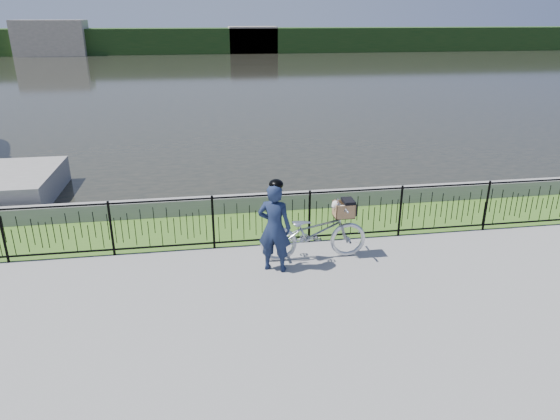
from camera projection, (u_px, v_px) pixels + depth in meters
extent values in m
plane|color=gray|center=(273.00, 282.00, 9.01)|extent=(120.00, 120.00, 0.00)
cube|color=#3F6720|center=(257.00, 226.00, 11.40)|extent=(60.00, 2.00, 0.01)
plane|color=black|center=(212.00, 76.00, 39.36)|extent=(120.00, 120.00, 0.00)
cube|color=gray|center=(252.00, 203.00, 12.25)|extent=(60.00, 0.30, 0.40)
cube|color=#213E18|center=(205.00, 40.00, 63.64)|extent=(120.00, 6.00, 3.00)
cube|color=#AB9D89|center=(51.00, 38.00, 58.96)|extent=(8.00, 4.00, 4.00)
cube|color=#AB9D89|center=(253.00, 40.00, 63.11)|extent=(6.00, 3.00, 3.20)
imported|color=#B8BCC6|center=(314.00, 232.00, 9.73)|extent=(2.10, 0.73, 1.10)
cube|color=black|center=(343.00, 216.00, 9.70)|extent=(0.38, 0.18, 0.02)
cube|color=#936B44|center=(343.00, 216.00, 9.70)|extent=(0.38, 0.33, 0.01)
cube|color=#936B44|center=(341.00, 207.00, 9.80)|extent=(0.38, 0.02, 0.28)
cube|color=#936B44|center=(346.00, 213.00, 9.50)|extent=(0.38, 0.01, 0.28)
cube|color=#936B44|center=(353.00, 209.00, 9.68)|extent=(0.02, 0.33, 0.28)
cube|color=#936B44|center=(335.00, 210.00, 9.62)|extent=(0.02, 0.33, 0.28)
cube|color=black|center=(348.00, 201.00, 9.60)|extent=(0.21, 0.35, 0.06)
cube|color=black|center=(354.00, 208.00, 9.67)|extent=(0.02, 0.35, 0.23)
ellipsoid|color=silver|center=(343.00, 210.00, 9.65)|extent=(0.31, 0.22, 0.20)
sphere|color=silver|center=(336.00, 205.00, 9.56)|extent=(0.15, 0.15, 0.15)
sphere|color=silver|center=(333.00, 206.00, 9.55)|extent=(0.07, 0.07, 0.07)
sphere|color=black|center=(332.00, 207.00, 9.54)|extent=(0.02, 0.02, 0.02)
cone|color=#A86846|center=(335.00, 201.00, 9.60)|extent=(0.06, 0.08, 0.08)
cone|color=#A86846|center=(337.00, 202.00, 9.51)|extent=(0.06, 0.08, 0.08)
imported|color=#16203D|center=(274.00, 228.00, 9.17)|extent=(0.73, 0.61, 1.71)
ellipsoid|color=black|center=(274.00, 185.00, 8.87)|extent=(0.26, 0.29, 0.18)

